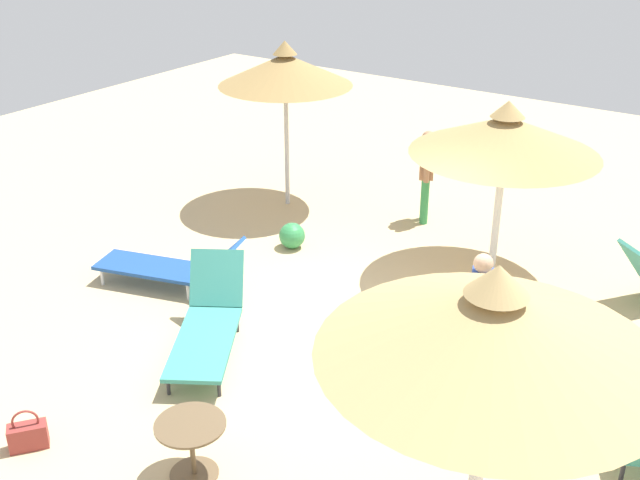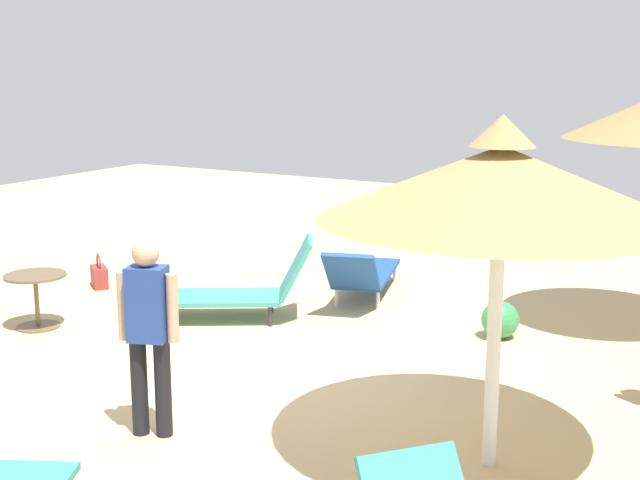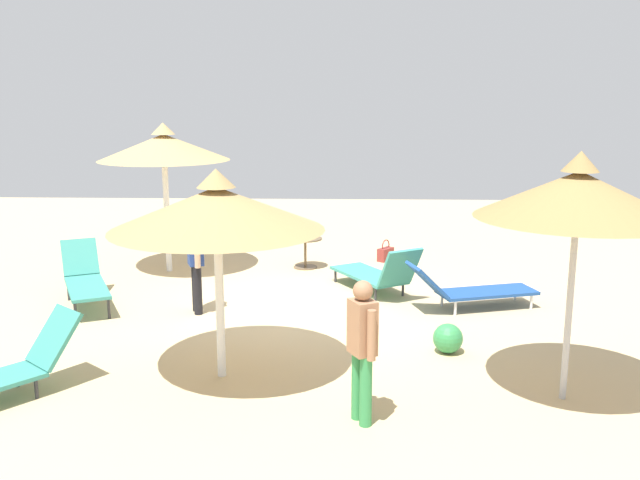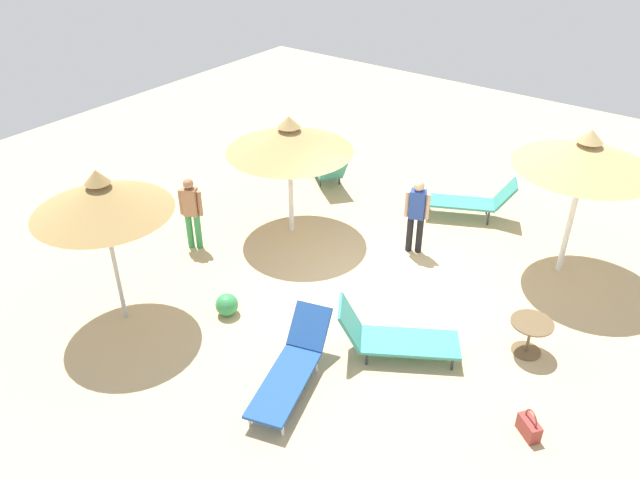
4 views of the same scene
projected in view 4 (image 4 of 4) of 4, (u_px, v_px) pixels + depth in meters
ground at (370, 290)px, 11.45m from camera, size 24.00×24.00×0.10m
parasol_umbrella_center at (587, 155)px, 10.69m from camera, size 2.47×2.47×2.85m
parasol_umbrella_front at (101, 197)px, 9.50m from camera, size 2.19×2.19×2.79m
parasol_umbrella_far_right at (289, 139)px, 12.09m from camera, size 2.52×2.52×2.53m
lounge_chair_far_left at (473, 200)px, 13.39m from camera, size 1.35×1.95×0.94m
lounge_chair_near_right at (391, 336)px, 9.75m from camera, size 1.56×1.98×0.93m
lounge_chair_back at (326, 165)px, 15.12m from camera, size 1.89×2.08×0.88m
lounge_chair_near_left at (292, 366)px, 9.23m from camera, size 2.17×1.15×0.79m
person_standing_edge at (417, 212)px, 12.03m from camera, size 0.31×0.46×1.57m
person_standing_center at (191, 209)px, 12.17m from camera, size 0.32×0.42×1.54m
handbag at (529, 427)px, 8.48m from camera, size 0.37×0.40×0.45m
side_table_round at (530, 332)px, 9.77m from camera, size 0.67×0.67×0.60m
beach_ball at (227, 305)px, 10.69m from camera, size 0.40×0.40×0.40m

